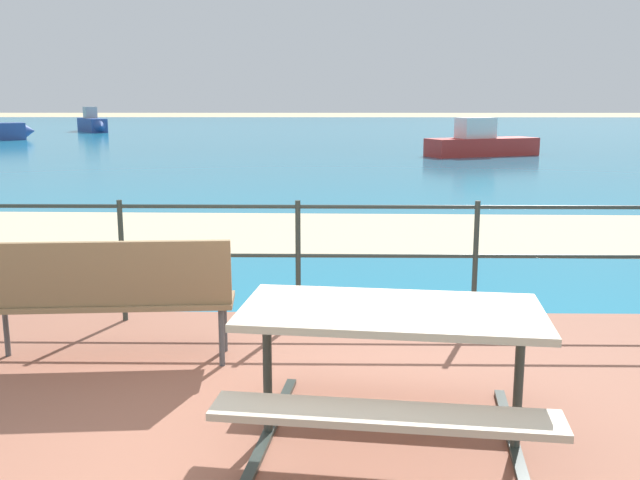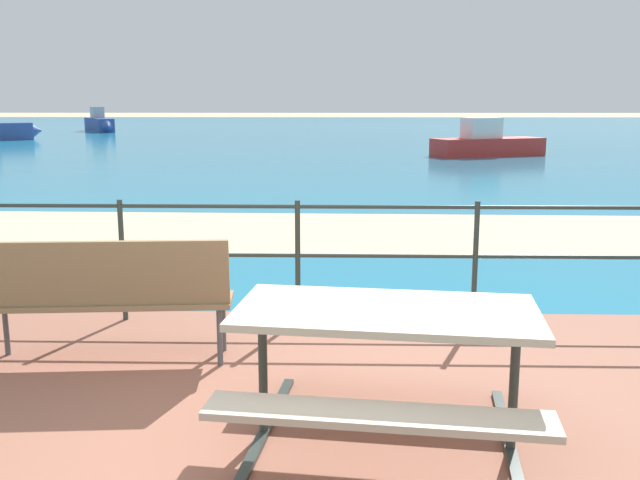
# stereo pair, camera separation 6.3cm
# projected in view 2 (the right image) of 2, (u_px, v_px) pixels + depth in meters

# --- Properties ---
(ground_plane) EXTENTS (240.00, 240.00, 0.00)m
(ground_plane) POSITION_uv_depth(u_px,v_px,m) (273.00, 468.00, 3.71)
(ground_plane) COLOR tan
(patio_paving) EXTENTS (6.40, 5.20, 0.06)m
(patio_paving) POSITION_uv_depth(u_px,v_px,m) (273.00, 463.00, 3.70)
(patio_paving) COLOR #935B47
(patio_paving) RESTS_ON ground
(sea_water) EXTENTS (90.00, 90.00, 0.01)m
(sea_water) POSITION_uv_depth(u_px,v_px,m) (333.00, 133.00, 42.95)
(sea_water) COLOR teal
(sea_water) RESTS_ON ground
(beach_strip) EXTENTS (54.06, 4.52, 0.01)m
(beach_strip) POSITION_uv_depth(u_px,v_px,m) (315.00, 232.00, 10.41)
(beach_strip) COLOR beige
(beach_strip) RESTS_ON ground
(picnic_table) EXTENTS (1.74, 1.68, 0.76)m
(picnic_table) POSITION_uv_depth(u_px,v_px,m) (386.00, 341.00, 3.74)
(picnic_table) COLOR #BCAD93
(picnic_table) RESTS_ON patio_paving
(park_bench) EXTENTS (1.77, 0.56, 0.91)m
(park_bench) POSITION_uv_depth(u_px,v_px,m) (105.00, 290.00, 4.91)
(park_bench) COLOR #8C704C
(park_bench) RESTS_ON patio_paving
(railing_fence) EXTENTS (5.94, 0.04, 1.03)m
(railing_fence) POSITION_uv_depth(u_px,v_px,m) (298.00, 245.00, 5.88)
(railing_fence) COLOR #2D3833
(railing_fence) RESTS_ON patio_paving
(boat_mid) EXTENTS (4.52, 2.68, 1.33)m
(boat_mid) POSITION_uv_depth(u_px,v_px,m) (489.00, 144.00, 24.86)
(boat_mid) COLOR red
(boat_mid) RESTS_ON sea_water
(boat_far) EXTENTS (3.37, 5.07, 1.56)m
(boat_far) POSITION_uv_depth(u_px,v_px,m) (99.00, 123.00, 45.09)
(boat_far) COLOR #2D478C
(boat_far) RESTS_ON sea_water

